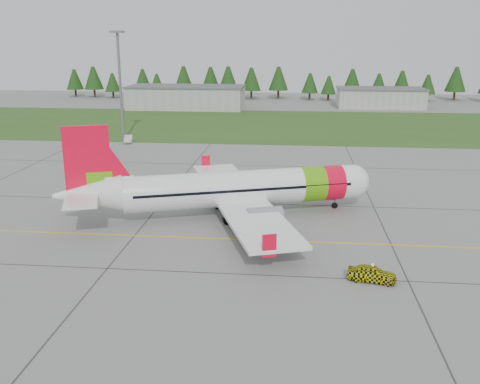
# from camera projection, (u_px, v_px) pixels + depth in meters

# --- Properties ---
(ground) EXTENTS (320.00, 320.00, 0.00)m
(ground) POSITION_uv_depth(u_px,v_px,m) (284.00, 276.00, 43.98)
(ground) COLOR gray
(ground) RESTS_ON ground
(aircraft) EXTENTS (33.62, 31.88, 10.54)m
(aircraft) POSITION_uv_depth(u_px,v_px,m) (235.00, 189.00, 58.44)
(aircraft) COLOR white
(aircraft) RESTS_ON ground
(follow_me_car) EXTENTS (1.61, 1.80, 3.89)m
(follow_me_car) POSITION_uv_depth(u_px,v_px,m) (373.00, 259.00, 42.56)
(follow_me_car) COLOR #F5F20D
(follow_me_car) RESTS_ON ground
(service_van) EXTENTS (1.69, 1.63, 4.19)m
(service_van) POSITION_uv_depth(u_px,v_px,m) (128.00, 132.00, 100.90)
(service_van) COLOR silver
(service_van) RESTS_ON ground
(grass_strip) EXTENTS (320.00, 50.00, 0.03)m
(grass_strip) POSITION_uv_depth(u_px,v_px,m) (292.00, 125.00, 122.44)
(grass_strip) COLOR #30561E
(grass_strip) RESTS_ON ground
(taxi_guideline) EXTENTS (120.00, 0.25, 0.02)m
(taxi_guideline) POSITION_uv_depth(u_px,v_px,m) (286.00, 241.00, 51.63)
(taxi_guideline) COLOR gold
(taxi_guideline) RESTS_ON ground
(hangar_west) EXTENTS (32.00, 14.00, 6.00)m
(hangar_west) POSITION_uv_depth(u_px,v_px,m) (187.00, 98.00, 151.33)
(hangar_west) COLOR #A8A8A3
(hangar_west) RESTS_ON ground
(hangar_east) EXTENTS (24.00, 12.00, 5.20)m
(hangar_east) POSITION_uv_depth(u_px,v_px,m) (380.00, 98.00, 153.76)
(hangar_east) COLOR #A8A8A3
(hangar_east) RESTS_ON ground
(floodlight_mast) EXTENTS (0.50, 0.50, 20.00)m
(floodlight_mast) POSITION_uv_depth(u_px,v_px,m) (120.00, 89.00, 99.84)
(floodlight_mast) COLOR slate
(floodlight_mast) RESTS_ON ground
(treeline) EXTENTS (160.00, 8.00, 10.00)m
(treeline) POSITION_uv_depth(u_px,v_px,m) (294.00, 84.00, 174.67)
(treeline) COLOR #1C3F14
(treeline) RESTS_ON ground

